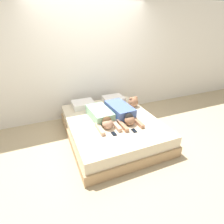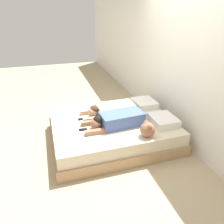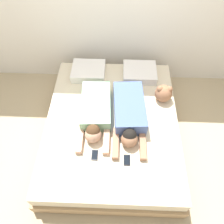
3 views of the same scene
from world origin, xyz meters
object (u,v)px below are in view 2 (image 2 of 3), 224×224
object	(u,v)px
person_left	(110,110)
cell_phone_left	(82,119)
pillow_head_right	(163,120)
person_right	(116,120)
plush_toy	(147,129)
pillow_head_left	(144,103)
cell_phone_right	(83,130)
bed	(112,130)

from	to	relation	value
person_left	cell_phone_left	distance (m)	0.53
person_left	pillow_head_right	bearing A→B (deg)	52.78
person_right	plush_toy	size ratio (longest dim) A/B	4.25
pillow_head_left	pillow_head_right	xyz separation A→B (m)	(0.73, 0.00, 0.00)
cell_phone_left	cell_phone_right	world-z (taller)	same
cell_phone_left	cell_phone_right	xyz separation A→B (m)	(0.36, -0.05, 0.00)
plush_toy	person_left	bearing A→B (deg)	-159.39
bed	person_left	world-z (taller)	person_left
cell_phone_right	person_right	bearing A→B (deg)	87.62
person_left	plush_toy	distance (m)	0.92
person_right	plush_toy	bearing A→B (deg)	37.33
bed	person_right	size ratio (longest dim) A/B	2.08
person_right	pillow_head_left	bearing A→B (deg)	126.71
pillow_head_right	cell_phone_right	world-z (taller)	pillow_head_right
person_left	cell_phone_right	xyz separation A→B (m)	(0.39, -0.57, -0.09)
person_left	cell_phone_right	world-z (taller)	person_left
person_left	cell_phone_right	bearing A→B (deg)	-55.58
person_right	plush_toy	world-z (taller)	plush_toy
pillow_head_right	person_right	xyz separation A→B (m)	(-0.16, -0.77, 0.05)
pillow_head_left	person_left	world-z (taller)	person_left
bed	person_right	bearing A→B (deg)	2.18
pillow_head_right	cell_phone_right	bearing A→B (deg)	-97.88
bed	pillow_head_left	world-z (taller)	pillow_head_left
bed	pillow_head_right	distance (m)	0.90
bed	person_left	size ratio (longest dim) A/B	2.16
plush_toy	cell_phone_left	bearing A→B (deg)	-134.52
person_left	plush_toy	world-z (taller)	plush_toy
pillow_head_right	bed	bearing A→B (deg)	-115.25
pillow_head_left	plush_toy	xyz separation A→B (m)	(1.02, -0.43, 0.06)
person_left	cell_phone_left	world-z (taller)	person_left
cell_phone_right	pillow_head_left	bearing A→B (deg)	112.68
pillow_head_right	plush_toy	bearing A→B (deg)	-56.30
cell_phone_left	bed	bearing A→B (deg)	70.50
person_left	plush_toy	bearing A→B (deg)	20.61
person_left	cell_phone_left	xyz separation A→B (m)	(0.03, -0.52, -0.09)
pillow_head_left	cell_phone_left	bearing A→B (deg)	-81.42
person_right	cell_phone_right	xyz separation A→B (m)	(-0.02, -0.55, -0.10)
pillow_head_left	plush_toy	size ratio (longest dim) A/B	1.98
pillow_head_left	person_left	size ratio (longest dim) A/B	0.49
person_left	person_right	world-z (taller)	person_left
pillow_head_right	person_left	xyz separation A→B (m)	(-0.57, -0.75, 0.04)
cell_phone_right	cell_phone_left	bearing A→B (deg)	172.52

